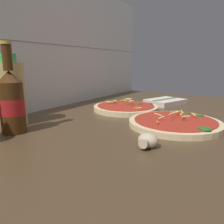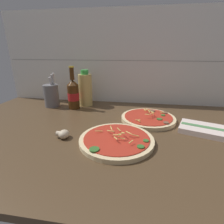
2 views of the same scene
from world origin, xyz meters
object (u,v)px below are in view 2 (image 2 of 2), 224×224
(pizza_near, at_px, (117,140))
(mushroom_left, at_px, (63,134))
(utensil_crock, at_px, (52,95))
(oil_bottle, at_px, (85,89))
(pizza_far, at_px, (148,118))
(dish_towel, at_px, (202,129))
(beer_bottle, at_px, (73,94))

(pizza_near, relative_size, mushroom_left, 5.59)
(pizza_near, bearing_deg, utensil_crock, 139.85)
(mushroom_left, bearing_deg, oil_bottle, 95.40)
(pizza_far, bearing_deg, dish_towel, -22.96)
(pizza_far, distance_m, oil_bottle, 0.45)
(beer_bottle, bearing_deg, pizza_far, -15.73)
(beer_bottle, height_order, oil_bottle, beer_bottle)
(pizza_near, height_order, oil_bottle, oil_bottle)
(beer_bottle, bearing_deg, oil_bottle, 55.95)
(utensil_crock, height_order, dish_towel, utensil_crock)
(beer_bottle, distance_m, mushroom_left, 0.39)
(pizza_near, bearing_deg, mushroom_left, 179.96)
(oil_bottle, relative_size, dish_towel, 1.05)
(oil_bottle, bearing_deg, pizza_near, -59.84)
(pizza_far, height_order, utensil_crock, utensil_crock)
(oil_bottle, distance_m, dish_towel, 0.69)
(utensil_crock, distance_m, dish_towel, 0.86)
(pizza_far, xyz_separation_m, utensil_crock, (-0.59, 0.14, 0.06))
(pizza_near, bearing_deg, oil_bottle, 120.16)
(pizza_far, bearing_deg, oil_bottle, 152.70)
(mushroom_left, distance_m, dish_towel, 0.59)
(oil_bottle, bearing_deg, pizza_far, -27.30)
(mushroom_left, height_order, utensil_crock, utensil_crock)
(mushroom_left, bearing_deg, utensil_crock, 122.16)
(oil_bottle, bearing_deg, utensil_crock, -164.48)
(pizza_near, distance_m, oil_bottle, 0.53)
(pizza_near, xyz_separation_m, dish_towel, (0.36, 0.15, 0.00))
(pizza_far, xyz_separation_m, mushroom_left, (-0.35, -0.25, 0.01))
(oil_bottle, bearing_deg, mushroom_left, -84.60)
(pizza_far, bearing_deg, utensil_crock, 166.33)
(mushroom_left, relative_size, utensil_crock, 0.25)
(mushroom_left, height_order, dish_towel, mushroom_left)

